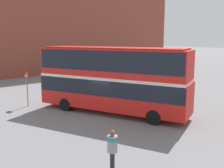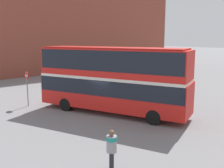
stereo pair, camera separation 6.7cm
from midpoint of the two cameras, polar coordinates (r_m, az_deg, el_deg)
name	(u,v)px [view 1 (the left image)]	position (r m, az deg, el deg)	size (l,w,h in m)	color
ground_plane	(105,113)	(19.10, -1.74, -6.28)	(240.00, 240.00, 0.00)	slate
building_row_left	(73,15)	(46.44, -8.50, 14.54)	(8.85, 39.53, 18.04)	brown
double_decker_bus	(112,76)	(18.52, -0.10, 1.73)	(11.16, 6.21, 4.72)	red
pedestrian_foreground	(112,147)	(10.76, -0.11, -13.46)	(0.62, 0.62, 1.79)	#232328
parked_car_kerb_near	(100,73)	(34.47, -2.72, 2.51)	(4.54, 2.68, 1.62)	navy
no_entry_sign	(27,83)	(21.55, -18.13, 0.19)	(0.65, 0.08, 2.77)	gray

